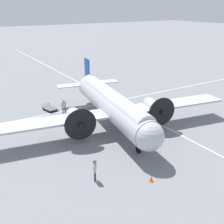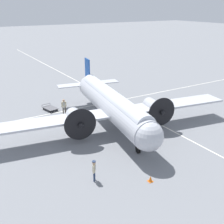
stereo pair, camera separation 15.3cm
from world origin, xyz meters
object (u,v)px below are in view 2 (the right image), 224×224
(baggage_cart, at_px, (50,108))
(passenger_boarding, at_px, (64,105))
(traffic_cone, at_px, (150,179))
(airliner_main, at_px, (114,105))
(crew_foreground, at_px, (94,168))
(suitcase_near_door, at_px, (74,110))

(baggage_cart, bearing_deg, passenger_boarding, 14.43)
(baggage_cart, height_order, traffic_cone, baggage_cart)
(passenger_boarding, relative_size, traffic_cone, 3.90)
(airliner_main, height_order, baggage_cart, airliner_main)
(crew_foreground, relative_size, traffic_cone, 3.56)
(suitcase_near_door, bearing_deg, airliner_main, 14.58)
(suitcase_near_door, xyz_separation_m, traffic_cone, (15.63, -0.98, -0.07))
(passenger_boarding, bearing_deg, airliner_main, 119.46)
(crew_foreground, bearing_deg, airliner_main, 177.04)
(passenger_boarding, distance_m, traffic_cone, 15.95)
(airliner_main, height_order, traffic_cone, airliner_main)
(suitcase_near_door, bearing_deg, passenger_boarding, -104.50)
(suitcase_near_door, distance_m, traffic_cone, 15.66)
(crew_foreground, bearing_deg, passenger_boarding, -156.24)
(passenger_boarding, height_order, traffic_cone, passenger_boarding)
(passenger_boarding, bearing_deg, traffic_cone, 97.05)
(baggage_cart, bearing_deg, suitcase_near_door, 30.81)
(airliner_main, relative_size, crew_foreground, 15.03)
(suitcase_near_door, relative_size, traffic_cone, 1.29)
(crew_foreground, xyz_separation_m, baggage_cart, (-15.71, 2.24, -0.75))
(suitcase_near_door, relative_size, baggage_cart, 0.28)
(passenger_boarding, height_order, baggage_cart, passenger_boarding)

